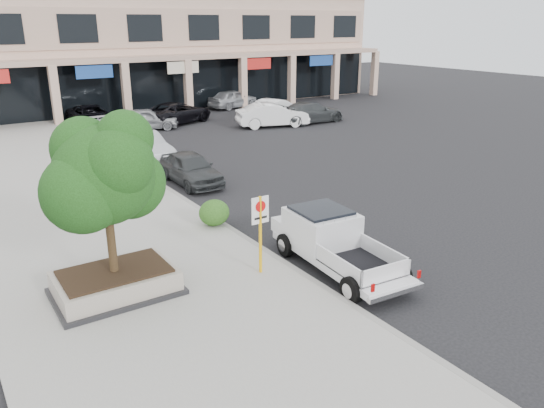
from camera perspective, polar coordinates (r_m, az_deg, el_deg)
The scene contains 19 objects.
ground at distance 17.07m, azimuth 5.36°, elevation -5.27°, with size 120.00×120.00×0.00m, color black.
sidewalk at distance 19.82m, azimuth -18.57°, elevation -2.44°, with size 8.00×52.00×0.15m, color gray.
curb at distance 21.04m, azimuth -8.21°, elevation -0.36°, with size 0.20×52.00×0.15m, color gray.
strip_mall at distance 49.37m, azimuth -12.65°, elevation 16.05°, with size 40.55×12.43×9.50m.
planter at distance 14.75m, azimuth -16.46°, elevation -8.08°, with size 3.20×2.20×0.68m.
planter_tree at distance 13.88m, azimuth -17.26°, elevation 3.17°, with size 2.90×2.55×4.00m.
no_parking_sign at distance 14.84m, azimuth -1.27°, elevation -2.18°, with size 0.55×0.09×2.30m.
hedge at distance 18.78m, azimuth -6.24°, elevation -0.94°, with size 1.10×0.99×0.94m, color #1D4714.
pickup_truck at distance 15.68m, azimuth 7.22°, elevation -4.34°, with size 1.93×5.21×1.64m, color silver, non-canonical shape.
curb_car_a at distance 24.25m, azimuth -8.73°, elevation 3.83°, with size 1.69×4.20×1.43m, color #2D3032.
curb_car_b at distance 28.71m, azimuth -13.61°, elevation 6.00°, with size 1.63×4.66×1.54m, color #A5A7AD.
curb_car_c at distance 33.61m, azimuth -17.17°, elevation 7.41°, with size 1.93×4.74×1.38m, color silver.
curb_car_d at distance 39.43m, azimuth -18.81°, elevation 8.94°, with size 2.43×5.27×1.46m, color black.
lot_car_a at distance 37.33m, azimuth -13.38°, elevation 8.90°, with size 1.71×4.25×1.45m, color #A6A9AE.
lot_car_b at distance 37.33m, azimuth 0.05°, elevation 9.56°, with size 1.74×4.98×1.64m, color white.
lot_car_c at distance 38.97m, azimuth 4.25°, elevation 9.81°, with size 2.09×5.15×1.49m, color #333638.
lot_car_d at distance 39.15m, azimuth -10.19°, elevation 9.64°, with size 2.57×5.56×1.55m, color black.
lot_car_e at distance 45.68m, azimuth -4.23°, elevation 11.22°, with size 1.84×4.57×1.56m, color #A1A4A9.
lot_car_f at distance 40.16m, azimuth 0.39°, elevation 10.18°, with size 1.64×4.71×1.55m, color silver.
Camera 1 is at (-9.84, -12.05, 7.02)m, focal length 35.00 mm.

